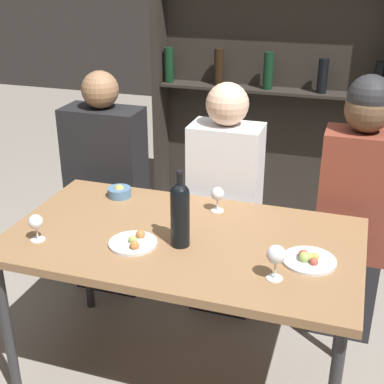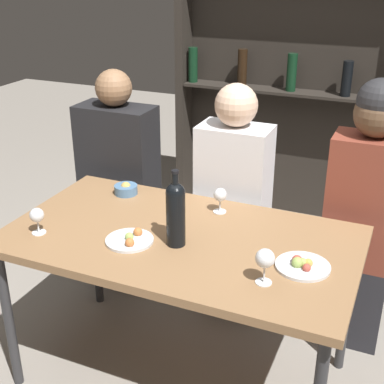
# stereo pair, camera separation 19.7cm
# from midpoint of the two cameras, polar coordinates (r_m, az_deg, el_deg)

# --- Properties ---
(ground_plane) EXTENTS (10.00, 10.00, 0.00)m
(ground_plane) POSITION_cam_midpoint_polar(r_m,az_deg,el_deg) (2.68, 1.12, -18.85)
(ground_plane) COLOR gray
(dining_table) EXTENTS (1.47, 0.82, 0.74)m
(dining_table) POSITION_cam_midpoint_polar(r_m,az_deg,el_deg) (2.27, 1.26, -6.06)
(dining_table) COLOR olive
(dining_table) RESTS_ON ground_plane
(wine_rack_wall) EXTENTS (1.68, 0.21, 2.02)m
(wine_rack_wall) POSITION_cam_midpoint_polar(r_m,az_deg,el_deg) (3.87, 12.21, 11.67)
(wine_rack_wall) COLOR #28231E
(wine_rack_wall) RESTS_ON ground_plane
(wine_bottle) EXTENTS (0.08, 0.08, 0.32)m
(wine_bottle) POSITION_cam_midpoint_polar(r_m,az_deg,el_deg) (2.11, 0.91, -2.12)
(wine_bottle) COLOR black
(wine_bottle) RESTS_ON dining_table
(wine_glass_0) EXTENTS (0.06, 0.06, 0.12)m
(wine_glass_0) POSITION_cam_midpoint_polar(r_m,az_deg,el_deg) (2.41, 5.35, -0.45)
(wine_glass_0) COLOR silver
(wine_glass_0) RESTS_ON dining_table
(wine_glass_1) EXTENTS (0.07, 0.07, 0.14)m
(wine_glass_1) POSITION_cam_midpoint_polar(r_m,az_deg,el_deg) (1.92, 10.74, -7.14)
(wine_glass_1) COLOR silver
(wine_glass_1) RESTS_ON dining_table
(wine_glass_2) EXTENTS (0.06, 0.06, 0.12)m
(wine_glass_2) POSITION_cam_midpoint_polar(r_m,az_deg,el_deg) (2.29, -13.88, -2.57)
(wine_glass_2) COLOR silver
(wine_glass_2) RESTS_ON dining_table
(food_plate_0) EXTENTS (0.20, 0.20, 0.04)m
(food_plate_0) POSITION_cam_midpoint_polar(r_m,az_deg,el_deg) (2.19, -4.05, -5.13)
(food_plate_0) COLOR silver
(food_plate_0) RESTS_ON dining_table
(food_plate_1) EXTENTS (0.21, 0.21, 0.05)m
(food_plate_1) POSITION_cam_midpoint_polar(r_m,az_deg,el_deg) (2.08, 14.36, -7.63)
(food_plate_1) COLOR silver
(food_plate_1) RESTS_ON dining_table
(snack_bowl) EXTENTS (0.11, 0.11, 0.06)m
(snack_bowl) POSITION_cam_midpoint_polar(r_m,az_deg,el_deg) (2.62, -4.95, 0.27)
(snack_bowl) COLOR #4C7299
(snack_bowl) RESTS_ON dining_table
(seated_person_left) EXTENTS (0.42, 0.22, 1.28)m
(seated_person_left) POSITION_cam_midpoint_polar(r_m,az_deg,el_deg) (3.05, -5.90, 0.27)
(seated_person_left) COLOR #26262B
(seated_person_left) RESTS_ON ground_plane
(seated_person_center) EXTENTS (0.36, 0.22, 1.27)m
(seated_person_center) POSITION_cam_midpoint_polar(r_m,az_deg,el_deg) (2.80, 6.37, -1.86)
(seated_person_center) COLOR #26262B
(seated_person_center) RESTS_ON ground_plane
(seated_person_right) EXTENTS (0.35, 0.22, 1.34)m
(seated_person_right) POSITION_cam_midpoint_polar(r_m,az_deg,el_deg) (2.68, 19.75, -2.88)
(seated_person_right) COLOR #26262B
(seated_person_right) RESTS_ON ground_plane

